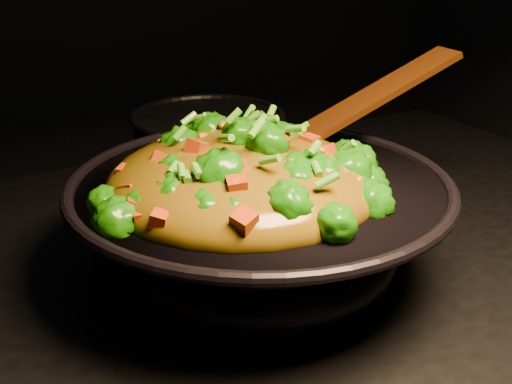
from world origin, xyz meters
TOP-DOWN VIEW (x-y plane):
  - wok at (-0.07, -0.02)m, footprint 0.53×0.53m
  - stir_fry at (-0.10, -0.03)m, footprint 0.38×0.38m
  - spatula at (0.09, 0.03)m, footprint 0.30×0.06m
  - back_pot at (-0.02, 0.24)m, footprint 0.25×0.25m

SIDE VIEW (x-z plane):
  - wok at x=-0.07m, z-range 0.90..1.02m
  - back_pot at x=-0.02m, z-range 0.90..1.03m
  - stir_fry at x=-0.10m, z-range 1.02..1.12m
  - spatula at x=0.09m, z-range 1.01..1.14m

